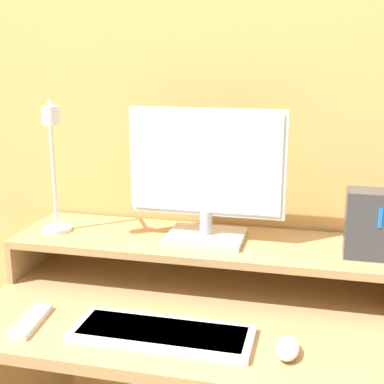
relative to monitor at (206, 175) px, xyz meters
name	(u,v)px	position (x,y,z in m)	size (l,w,h in m)	color
wall_back	(215,112)	(-0.02, 0.19, 0.16)	(6.00, 0.05, 2.50)	#E5AD60
desk	(187,382)	(-0.02, -0.17, -0.56)	(1.11, 0.65, 0.77)	tan
monitor_shelf	(201,245)	(-0.02, 0.00, -0.21)	(1.11, 0.31, 0.13)	tan
monitor	(206,175)	(0.00, 0.00, 0.00)	(0.45, 0.18, 0.38)	#BCBCC1
desk_lamp	(54,164)	(-0.44, -0.08, 0.03)	(0.13, 0.17, 0.40)	silver
router_dock	(366,223)	(0.44, -0.03, -0.10)	(0.11, 0.09, 0.18)	#3D3D42
keyboard	(162,333)	(-0.03, -0.34, -0.32)	(0.44, 0.16, 0.02)	white
mouse	(287,348)	(0.26, -0.35, -0.31)	(0.05, 0.10, 0.03)	white
remote_control	(31,321)	(-0.37, -0.36, -0.32)	(0.07, 0.17, 0.02)	white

